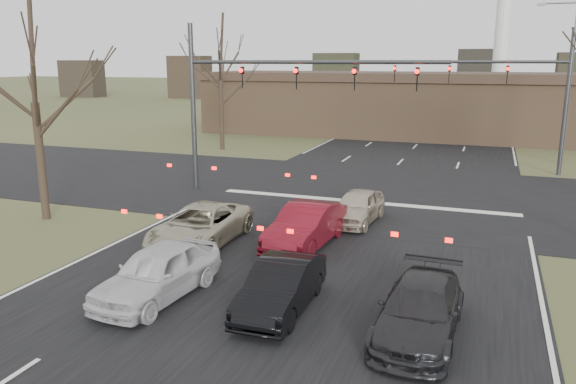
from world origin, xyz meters
The scene contains 15 objects.
ground centered at (0.00, 0.00, 0.00)m, with size 360.00×360.00×0.00m, color #3F4B28.
road_main centered at (0.00, 60.00, 0.01)m, with size 14.00×300.00×0.02m, color black.
road_cross centered at (0.00, 15.00, 0.01)m, with size 200.00×14.00×0.02m, color black.
building centered at (2.00, 38.00, 2.67)m, with size 42.40×10.40×5.30m.
mast_arm_near centered at (-5.23, 13.00, 5.07)m, with size 12.12×0.24×8.00m.
mast_arm_far centered at (6.18, 23.00, 5.02)m, with size 11.12×0.24×8.00m.
streetlight_right_far centered at (9.32, 27.00, 5.59)m, with size 2.34×0.25×10.00m.
tree_left_near centered at (-11.50, 6.00, 6.57)m, with size 5.10×5.10×8.50m.
tree_left_far centered at (-13.00, 25.00, 7.34)m, with size 5.70×5.70×9.50m.
car_silver_suv centered at (-4.00, 5.21, 0.68)m, with size 2.26×4.90×1.36m, color #AFA88D.
car_white_sedan centered at (-2.89, 0.82, 0.73)m, with size 1.72×4.26×1.45m, color silver.
car_black_hatch centered at (0.50, 1.22, 0.65)m, with size 1.37×3.92×1.29m, color black.
car_charcoal_sedan centered at (4.00, 1.03, 0.63)m, with size 1.76×4.34×1.26m, color black.
car_red_ahead centered at (-0.50, 6.32, 0.73)m, with size 1.54×4.41×1.45m, color maroon.
car_silver_ahead centered at (0.50, 9.74, 0.65)m, with size 1.53×3.81×1.30m, color #BDB099.
Camera 1 is at (5.22, -11.30, 6.25)m, focal length 35.00 mm.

